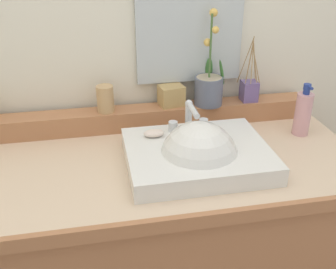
{
  "coord_description": "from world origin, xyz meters",
  "views": [
    {
      "loc": [
        -0.17,
        -1.17,
        1.55
      ],
      "look_at": [
        0.06,
        -0.02,
        0.95
      ],
      "focal_mm": 43.29,
      "sensor_mm": 36.0,
      "label": 1
    }
  ],
  "objects_px": {
    "reed_diffuser": "(249,90)",
    "trinket_box": "(171,96)",
    "potted_plant": "(209,86)",
    "sink_basin": "(198,158)",
    "lotion_bottle": "(303,113)",
    "tumbler_cup": "(105,99)",
    "soap_bar": "(154,133)"
  },
  "relations": [
    {
      "from": "tumbler_cup",
      "to": "lotion_bottle",
      "type": "relative_size",
      "value": 0.51
    },
    {
      "from": "soap_bar",
      "to": "trinket_box",
      "type": "distance_m",
      "value": 0.25
    },
    {
      "from": "lotion_bottle",
      "to": "soap_bar",
      "type": "bearing_deg",
      "value": -176.4
    },
    {
      "from": "potted_plant",
      "to": "tumbler_cup",
      "type": "bearing_deg",
      "value": 179.77
    },
    {
      "from": "potted_plant",
      "to": "tumbler_cup",
      "type": "relative_size",
      "value": 3.57
    },
    {
      "from": "soap_bar",
      "to": "lotion_bottle",
      "type": "bearing_deg",
      "value": 3.6
    },
    {
      "from": "reed_diffuser",
      "to": "trinket_box",
      "type": "distance_m",
      "value": 0.31
    },
    {
      "from": "trinket_box",
      "to": "potted_plant",
      "type": "bearing_deg",
      "value": -17.42
    },
    {
      "from": "sink_basin",
      "to": "tumbler_cup",
      "type": "distance_m",
      "value": 0.43
    },
    {
      "from": "potted_plant",
      "to": "lotion_bottle",
      "type": "xyz_separation_m",
      "value": [
        0.32,
        -0.17,
        -0.07
      ]
    },
    {
      "from": "trinket_box",
      "to": "lotion_bottle",
      "type": "bearing_deg",
      "value": -32.41
    },
    {
      "from": "sink_basin",
      "to": "lotion_bottle",
      "type": "bearing_deg",
      "value": 18.67
    },
    {
      "from": "sink_basin",
      "to": "reed_diffuser",
      "type": "xyz_separation_m",
      "value": [
        0.29,
        0.32,
        0.1
      ]
    },
    {
      "from": "potted_plant",
      "to": "reed_diffuser",
      "type": "distance_m",
      "value": 0.17
    },
    {
      "from": "trinket_box",
      "to": "tumbler_cup",
      "type": "bearing_deg",
      "value": 173.14
    },
    {
      "from": "tumbler_cup",
      "to": "trinket_box",
      "type": "xyz_separation_m",
      "value": [
        0.25,
        0.02,
        -0.01
      ]
    },
    {
      "from": "sink_basin",
      "to": "reed_diffuser",
      "type": "bearing_deg",
      "value": 47.75
    },
    {
      "from": "tumbler_cup",
      "to": "reed_diffuser",
      "type": "bearing_deg",
      "value": 0.26
    },
    {
      "from": "potted_plant",
      "to": "soap_bar",
      "type": "bearing_deg",
      "value": -140.85
    },
    {
      "from": "sink_basin",
      "to": "lotion_bottle",
      "type": "distance_m",
      "value": 0.47
    },
    {
      "from": "potted_plant",
      "to": "trinket_box",
      "type": "xyz_separation_m",
      "value": [
        -0.14,
        0.02,
        -0.03
      ]
    },
    {
      "from": "soap_bar",
      "to": "potted_plant",
      "type": "xyz_separation_m",
      "value": [
        0.25,
        0.2,
        0.08
      ]
    },
    {
      "from": "sink_basin",
      "to": "trinket_box",
      "type": "xyz_separation_m",
      "value": [
        -0.02,
        0.33,
        0.09
      ]
    },
    {
      "from": "sink_basin",
      "to": "soap_bar",
      "type": "distance_m",
      "value": 0.18
    },
    {
      "from": "sink_basin",
      "to": "reed_diffuser",
      "type": "height_order",
      "value": "reed_diffuser"
    },
    {
      "from": "tumbler_cup",
      "to": "trinket_box",
      "type": "bearing_deg",
      "value": 3.61
    },
    {
      "from": "lotion_bottle",
      "to": "potted_plant",
      "type": "bearing_deg",
      "value": 152.02
    },
    {
      "from": "trinket_box",
      "to": "lotion_bottle",
      "type": "distance_m",
      "value": 0.5
    },
    {
      "from": "reed_diffuser",
      "to": "trinket_box",
      "type": "relative_size",
      "value": 2.82
    },
    {
      "from": "sink_basin",
      "to": "reed_diffuser",
      "type": "distance_m",
      "value": 0.44
    },
    {
      "from": "sink_basin",
      "to": "potted_plant",
      "type": "height_order",
      "value": "potted_plant"
    },
    {
      "from": "reed_diffuser",
      "to": "lotion_bottle",
      "type": "height_order",
      "value": "reed_diffuser"
    }
  ]
}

